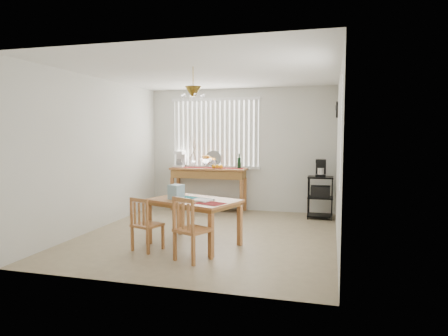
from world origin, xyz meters
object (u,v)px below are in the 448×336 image
(cart_items, at_px, (321,169))
(wire_cart, at_px, (320,193))
(chair_left, at_px, (146,225))
(sideboard, at_px, (209,179))
(chair_right, at_px, (191,229))
(dining_table, at_px, (194,205))

(cart_items, bearing_deg, wire_cart, -90.00)
(wire_cart, distance_m, chair_left, 3.67)
(sideboard, height_order, chair_right, sideboard)
(chair_left, bearing_deg, wire_cart, 51.17)
(dining_table, height_order, chair_left, chair_left)
(wire_cart, xyz_separation_m, cart_items, (0.00, 0.01, 0.48))
(chair_left, bearing_deg, cart_items, 51.25)
(dining_table, bearing_deg, sideboard, 102.55)
(dining_table, relative_size, chair_right, 1.74)
(sideboard, relative_size, wire_cart, 1.99)
(dining_table, distance_m, chair_left, 0.76)
(dining_table, xyz_separation_m, chair_left, (-0.55, -0.47, -0.23))
(chair_right, bearing_deg, sideboard, 103.42)
(wire_cart, relative_size, chair_right, 0.97)
(sideboard, bearing_deg, dining_table, -77.45)
(dining_table, bearing_deg, chair_right, -73.55)
(cart_items, height_order, chair_left, cart_items)
(wire_cart, relative_size, chair_left, 1.08)
(wire_cart, relative_size, cart_items, 2.43)
(chair_left, height_order, chair_right, chair_right)
(cart_items, relative_size, chair_right, 0.40)
(sideboard, distance_m, dining_table, 2.67)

